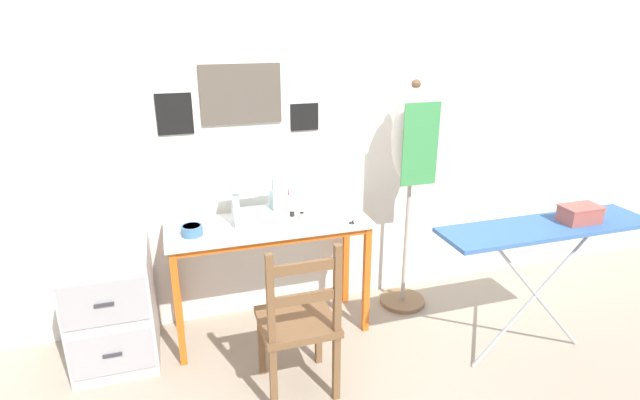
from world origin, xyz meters
TOP-DOWN VIEW (x-y plane):
  - ground_plane at (0.00, 0.00)m, footprint 14.00×14.00m
  - wall_back at (-0.00, 0.53)m, footprint 10.00×0.07m
  - sewing_table at (0.00, 0.22)m, footprint 1.24×0.46m
  - sewing_machine at (-0.03, 0.26)m, footprint 0.34×0.15m
  - fabric_bowl at (-0.46, 0.18)m, footprint 0.13×0.13m
  - scissors at (0.50, 0.09)m, footprint 0.11×0.14m
  - thread_spool_near_machine at (0.16, 0.28)m, footprint 0.04×0.04m
  - thread_spool_mid_table at (0.21, 0.22)m, footprint 0.04×0.04m
  - wooden_chair at (0.02, -0.38)m, footprint 0.40×0.38m
  - filing_cabinet at (-0.95, 0.22)m, footprint 0.47×0.52m
  - dress_form at (0.97, 0.27)m, footprint 0.32×0.32m
  - ironing_board at (1.42, -0.50)m, footprint 1.26×0.32m
  - storage_box at (1.62, -0.52)m, footprint 0.22×0.14m

SIDE VIEW (x-z plane):
  - ground_plane at x=0.00m, z-range 0.00..0.00m
  - filing_cabinet at x=-0.95m, z-range 0.00..0.72m
  - wooden_chair at x=0.02m, z-range -0.03..0.88m
  - sewing_table at x=0.00m, z-range 0.28..1.04m
  - scissors at x=0.50m, z-range 0.76..0.77m
  - thread_spool_mid_table at x=0.21m, z-range 0.76..0.81m
  - thread_spool_near_machine at x=0.16m, z-range 0.76..0.81m
  - fabric_bowl at x=-0.46m, z-range 0.77..0.82m
  - ironing_board at x=1.42m, z-range 0.38..1.25m
  - sewing_machine at x=-0.03m, z-range 0.74..1.05m
  - storage_box at x=1.62m, z-range 0.86..0.96m
  - dress_form at x=0.97m, z-range 0.34..1.93m
  - wall_back at x=0.00m, z-range 0.00..2.55m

